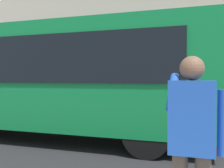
{
  "coord_description": "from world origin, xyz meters",
  "views": [
    {
      "loc": [
        0.3,
        6.79,
        1.65
      ],
      "look_at": [
        2.53,
        0.05,
        1.5
      ],
      "focal_mm": 41.82,
      "sensor_mm": 36.0,
      "label": 1
    }
  ],
  "objects": [
    {
      "name": "ground_plane",
      "position": [
        0.0,
        0.0,
        0.0
      ],
      "size": [
        60.0,
        60.0,
        0.0
      ],
      "primitive_type": "plane",
      "color": "#232326"
    },
    {
      "name": "red_bus",
      "position": [
        4.33,
        0.4,
        1.68
      ],
      "size": [
        9.05,
        2.54,
        3.08
      ],
      "color": "#0F7238",
      "rests_on": "ground_plane"
    },
    {
      "name": "pedestrian_photographer",
      "position": [
        0.35,
        4.34,
        1.14
      ],
      "size": [
        0.53,
        0.52,
        1.7
      ],
      "color": "#4C4238",
      "rests_on": "sidewalk_curb"
    }
  ]
}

